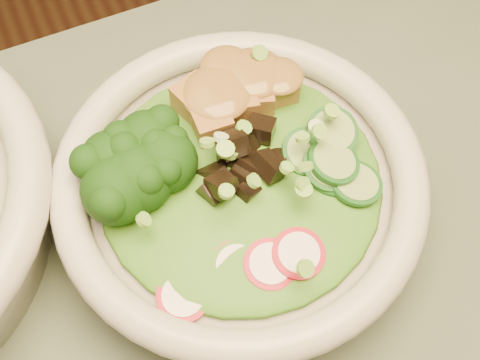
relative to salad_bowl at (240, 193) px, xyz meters
name	(u,v)px	position (x,y,z in m)	size (l,w,h in m)	color
salad_bowl	(240,193)	(0.00, 0.00, 0.00)	(0.25, 0.25, 0.07)	beige
lettuce_bed	(240,179)	(0.00, 0.00, 0.02)	(0.19, 0.19, 0.02)	#306715
broccoli_florets	(150,178)	(-0.06, 0.02, 0.03)	(0.07, 0.07, 0.04)	black
radish_slices	(253,264)	(-0.02, -0.06, 0.02)	(0.10, 0.04, 0.02)	#A60C1F
cucumber_slices	(333,166)	(0.06, -0.02, 0.03)	(0.07, 0.07, 0.03)	#90BB68
mushroom_heap	(238,155)	(0.00, 0.01, 0.03)	(0.07, 0.07, 0.04)	black
tofu_cubes	(235,98)	(0.02, 0.06, 0.03)	(0.08, 0.06, 0.03)	olive
peanut_sauce	(235,87)	(0.02, 0.06, 0.04)	(0.07, 0.05, 0.01)	brown
scallion_garnish	(240,162)	(0.00, 0.00, 0.04)	(0.18, 0.18, 0.02)	#77B740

